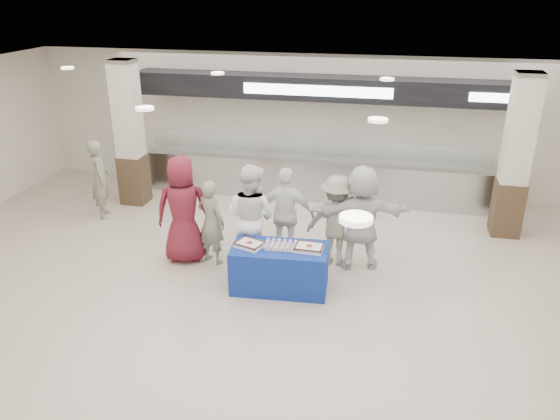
% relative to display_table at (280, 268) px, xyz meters
% --- Properties ---
extents(ground, '(14.00, 14.00, 0.00)m').
position_rel_display_table_xyz_m(ground, '(-0.05, -1.14, -0.38)').
color(ground, beige).
rests_on(ground, ground).
extents(serving_line, '(8.70, 0.85, 2.80)m').
position_rel_display_table_xyz_m(serving_line, '(-0.05, 4.26, 0.78)').
color(serving_line, '#ACAFB3').
rests_on(serving_line, ground).
extents(column_left, '(0.55, 0.55, 3.20)m').
position_rel_display_table_xyz_m(column_left, '(-4.05, 3.06, 1.15)').
color(column_left, '#39281A').
rests_on(column_left, ground).
extents(column_right, '(0.55, 0.55, 3.20)m').
position_rel_display_table_xyz_m(column_right, '(3.95, 3.06, 1.15)').
color(column_right, '#39281A').
rests_on(column_right, ground).
extents(display_table, '(1.60, 0.89, 0.75)m').
position_rel_display_table_xyz_m(display_table, '(0.00, 0.00, 0.00)').
color(display_table, '#163497').
rests_on(display_table, ground).
extents(sheet_cake_left, '(0.51, 0.45, 0.09)m').
position_rel_display_table_xyz_m(sheet_cake_left, '(-0.48, -0.07, 0.42)').
color(sheet_cake_left, white).
rests_on(sheet_cake_left, display_table).
extents(sheet_cake_right, '(0.44, 0.35, 0.09)m').
position_rel_display_table_xyz_m(sheet_cake_right, '(0.48, 0.02, 0.42)').
color(sheet_cake_right, white).
rests_on(sheet_cake_right, display_table).
extents(cupcake_tray, '(0.47, 0.36, 0.07)m').
position_rel_display_table_xyz_m(cupcake_tray, '(0.01, 0.01, 0.41)').
color(cupcake_tray, '#BCBCC1').
rests_on(cupcake_tray, display_table).
extents(civilian_maroon, '(1.08, 0.84, 1.96)m').
position_rel_display_table_xyz_m(civilian_maroon, '(-1.88, 0.64, 0.61)').
color(civilian_maroon, maroon).
rests_on(civilian_maroon, ground).
extents(soldier_a, '(0.67, 0.57, 1.56)m').
position_rel_display_table_xyz_m(soldier_a, '(-1.38, 0.67, 0.40)').
color(soldier_a, slate).
rests_on(soldier_a, ground).
extents(chef_tall, '(1.11, 0.99, 1.90)m').
position_rel_display_table_xyz_m(chef_tall, '(-0.64, 0.64, 0.58)').
color(chef_tall, white).
rests_on(chef_tall, ground).
extents(chef_short, '(1.02, 0.45, 1.72)m').
position_rel_display_table_xyz_m(chef_short, '(-0.12, 1.10, 0.49)').
color(chef_short, white).
rests_on(chef_short, ground).
extents(soldier_b, '(1.11, 0.69, 1.65)m').
position_rel_display_table_xyz_m(soldier_b, '(0.78, 1.10, 0.45)').
color(soldier_b, slate).
rests_on(soldier_b, ground).
extents(civilian_white, '(1.83, 0.96, 1.88)m').
position_rel_display_table_xyz_m(civilian_white, '(1.21, 1.06, 0.57)').
color(civilian_white, white).
rests_on(civilian_white, ground).
extents(soldier_bg, '(0.65, 0.74, 1.69)m').
position_rel_display_table_xyz_m(soldier_bg, '(-4.34, 2.15, 0.47)').
color(soldier_bg, slate).
rests_on(soldier_bg, ground).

